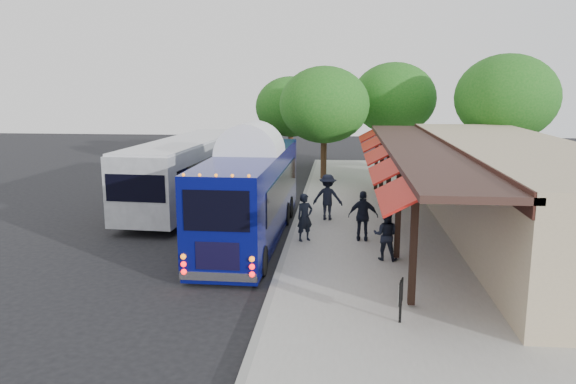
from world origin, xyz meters
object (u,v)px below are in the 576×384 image
at_px(ped_c, 363,216).
at_px(ped_d, 328,197).
at_px(city_bus, 189,169).
at_px(ped_b, 386,235).
at_px(coach_bus, 251,190).
at_px(sign_board, 401,294).
at_px(ped_a, 305,217).

bearing_deg(ped_c, ped_d, -63.06).
distance_m(city_bus, ped_b, 11.91).
bearing_deg(city_bus, coach_bus, -50.53).
bearing_deg(sign_board, ped_b, 103.67).
distance_m(coach_bus, city_bus, 6.65).
relative_size(coach_bus, ped_c, 5.96).
bearing_deg(ped_b, city_bus, -32.01).
distance_m(ped_a, sign_board, 7.48).
height_order(ped_a, ped_d, ped_d).
height_order(ped_b, sign_board, ped_b).
relative_size(coach_bus, ped_d, 5.71).
relative_size(city_bus, ped_d, 6.27).
bearing_deg(coach_bus, ped_b, -27.71).
relative_size(ped_c, sign_board, 1.74).
height_order(city_bus, ped_a, city_bus).
bearing_deg(ped_b, sign_board, 100.59).
xyz_separation_m(city_bus, ped_a, (5.97, -6.03, -0.76)).
relative_size(ped_b, sign_board, 1.57).
bearing_deg(ped_d, sign_board, 108.80).
height_order(ped_c, ped_d, ped_d).
distance_m(coach_bus, sign_board, 9.06).
distance_m(coach_bus, ped_a, 2.34).
bearing_deg(coach_bus, ped_d, 44.32).
xyz_separation_m(city_bus, ped_c, (8.09, -5.85, -0.71)).
bearing_deg(ped_d, city_bus, -14.43).
bearing_deg(ped_b, ped_c, -62.89).
bearing_deg(sign_board, city_bus, 137.65).
distance_m(coach_bus, ped_c, 4.30).
height_order(ped_b, ped_c, ped_c).
height_order(city_bus, sign_board, city_bus).
relative_size(ped_b, ped_d, 0.87).
distance_m(city_bus, ped_c, 10.01).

